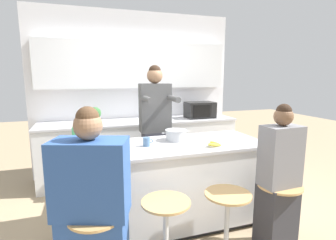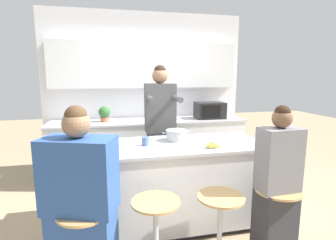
% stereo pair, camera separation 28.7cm
% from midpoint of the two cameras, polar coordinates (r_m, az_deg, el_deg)
% --- Properties ---
extents(ground_plane, '(16.00, 16.00, 0.00)m').
position_cam_midpoint_polar(ground_plane, '(3.21, 3.10, -21.44)').
color(ground_plane, tan).
extents(wall_back, '(3.38, 0.22, 2.70)m').
position_cam_midpoint_polar(wall_back, '(4.52, -2.99, 8.24)').
color(wall_back, white).
rests_on(wall_back, ground_plane).
extents(back_counter, '(3.14, 0.68, 0.94)m').
position_cam_midpoint_polar(back_counter, '(4.36, -2.14, -6.11)').
color(back_counter, silver).
rests_on(back_counter, ground_plane).
extents(kitchen_island, '(2.09, 0.84, 0.92)m').
position_cam_midpoint_polar(kitchen_island, '(2.99, 3.18, -13.77)').
color(kitchen_island, black).
rests_on(kitchen_island, ground_plane).
extents(bar_stool_center_left, '(0.41, 0.41, 0.64)m').
position_cam_midpoint_polar(bar_stool_center_left, '(2.37, 1.10, -23.06)').
color(bar_stool_center_left, tan).
rests_on(bar_stool_center_left, ground_plane).
extents(bar_stool_center_right, '(0.41, 0.41, 0.64)m').
position_cam_midpoint_polar(bar_stool_center_right, '(2.52, 14.67, -21.30)').
color(bar_stool_center_right, tan).
rests_on(bar_stool_center_right, ground_plane).
extents(bar_stool_rightmost, '(0.41, 0.41, 0.64)m').
position_cam_midpoint_polar(bar_stool_rightmost, '(2.79, 25.43, -18.63)').
color(bar_stool_rightmost, tan).
rests_on(bar_stool_rightmost, ground_plane).
extents(person_cooking, '(0.42, 0.58, 1.79)m').
position_cam_midpoint_polar(person_cooking, '(3.57, 0.61, -2.55)').
color(person_cooking, '#383842').
rests_on(person_cooking, ground_plane).
extents(person_wrapped_blanket, '(0.60, 0.45, 1.45)m').
position_cam_midpoint_polar(person_wrapped_blanket, '(2.15, -14.64, -17.77)').
color(person_wrapped_blanket, '#2D5193').
rests_on(person_wrapped_blanket, ground_plane).
extents(person_seated_near, '(0.36, 0.28, 1.41)m').
position_cam_midpoint_polar(person_seated_near, '(2.67, 25.56, -13.59)').
color(person_seated_near, '#333338').
rests_on(person_seated_near, ground_plane).
extents(cooking_pot, '(0.33, 0.24, 0.12)m').
position_cam_midpoint_polar(cooking_pot, '(2.98, 4.62, -3.35)').
color(cooking_pot, '#B7BABC').
rests_on(cooking_pot, kitchen_island).
extents(fruit_bowl, '(0.21, 0.21, 0.08)m').
position_cam_midpoint_polar(fruit_bowl, '(2.69, -10.63, -5.46)').
color(fruit_bowl, silver).
rests_on(fruit_bowl, kitchen_island).
extents(coffee_cup_near, '(0.11, 0.08, 0.09)m').
position_cam_midpoint_polar(coffee_cup_near, '(2.76, -2.01, -4.70)').
color(coffee_cup_near, '#4C7099').
rests_on(coffee_cup_near, kitchen_island).
extents(banana_bunch, '(0.18, 0.13, 0.06)m').
position_cam_midpoint_polar(banana_bunch, '(2.75, 12.54, -5.45)').
color(banana_bunch, yellow).
rests_on(banana_bunch, kitchen_island).
extents(juice_carton, '(0.07, 0.07, 0.22)m').
position_cam_midpoint_polar(juice_carton, '(2.93, -16.49, -3.11)').
color(juice_carton, '#38844C').
rests_on(juice_carton, kitchen_island).
extents(microwave, '(0.48, 0.33, 0.27)m').
position_cam_midpoint_polar(microwave, '(4.48, 10.92, 2.06)').
color(microwave, black).
rests_on(microwave, back_counter).
extents(potted_plant, '(0.18, 0.18, 0.24)m').
position_cam_midpoint_polar(potted_plant, '(4.17, -11.76, 1.41)').
color(potted_plant, '#A86042').
rests_on(potted_plant, back_counter).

